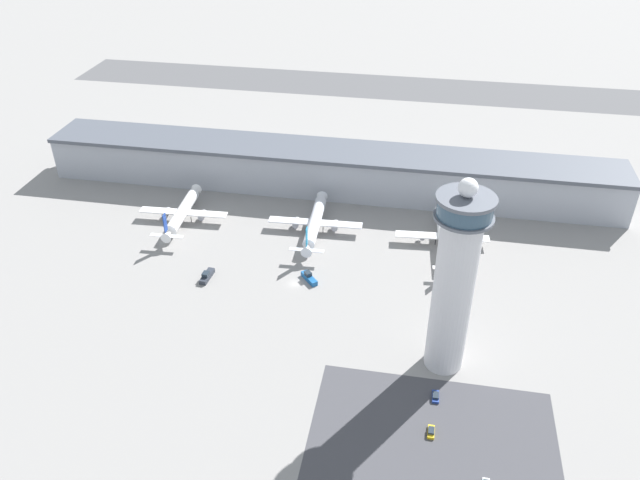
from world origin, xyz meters
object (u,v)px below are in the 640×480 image
Objects in this scene: car_black_suv at (431,432)px; airplane_gate_bravo at (315,222)px; service_truck_fuel at (309,278)px; car_red_hatchback at (436,396)px; control_tower at (455,280)px; airplane_gate_alpha at (182,212)px; service_truck_catering at (207,276)px; airplane_gate_charlie at (443,237)px.

airplane_gate_bravo is at bearing 117.83° from car_black_suv.
service_truck_fuel is (3.86, -31.56, -3.36)m from airplane_gate_bravo.
car_red_hatchback is at bearing -46.25° from service_truck_fuel.
car_black_suv is (-2.54, -27.08, -29.86)m from control_tower.
service_truck_catering is at bearing -57.97° from airplane_gate_alpha.
car_red_hatchback is (102.84, -76.93, -3.97)m from airplane_gate_alpha.
control_tower is 91.81m from service_truck_catering.
service_truck_fuel is 1.78× the size of car_black_suv.
airplane_gate_bravo is at bearing 2.00° from airplane_gate_alpha.
control_tower is 7.09× the size of service_truck_catering.
control_tower is 8.00× the size of service_truck_fuel.
service_truck_catering is at bearing 161.70° from control_tower.
airplane_gate_alpha is 0.89× the size of airplane_gate_charlie.
airplane_gate_bravo reaches higher than service_truck_catering.
service_truck_catering is 2.01× the size of car_black_suv.
service_truck_fuel is at bearing -145.97° from airplane_gate_charlie.
service_truck_fuel is (57.62, -29.69, -3.41)m from airplane_gate_alpha.
airplane_gate_charlie is 90.62m from car_black_suv.
car_red_hatchback is at bearing -27.33° from service_truck_catering.
car_red_hatchback is at bearing 86.26° from car_black_suv.
car_black_suv is at bearing -41.27° from airplane_gate_alpha.
airplane_gate_charlie is (103.09, 1.02, -0.50)m from airplane_gate_alpha.
control_tower is 14.26× the size of car_black_suv.
service_truck_fuel reaches higher than car_black_suv.
airplane_gate_alpha is 53.79m from airplane_gate_bravo.
service_truck_fuel is at bearing 126.57° from car_black_suv.
service_truck_catering is at bearing -155.98° from airplane_gate_charlie.
car_black_suv is (-0.82, -12.60, 0.04)m from car_red_hatchback.
airplane_gate_alpha is 0.92× the size of airplane_gate_bravo.
airplane_gate_alpha is (-104.56, 62.44, -25.93)m from control_tower.
car_red_hatchback is at bearing -36.80° from airplane_gate_alpha.
service_truck_catering is 1.13× the size of service_truck_fuel.
control_tower reaches higher than service_truck_catering.
car_red_hatchback is (80.86, -41.79, -0.53)m from service_truck_catering.
car_red_hatchback is 1.06× the size of car_black_suv.
service_truck_fuel is at bearing -27.26° from airplane_gate_alpha.
airplane_gate_alpha is at bearing 122.03° from service_truck_catering.
service_truck_catering is (-82.58, 27.31, -29.38)m from control_tower.
car_red_hatchback is (-0.25, -77.95, -3.47)m from airplane_gate_charlie.
airplane_gate_bravo is 5.58× the size of service_truck_fuel.
service_truck_fuel is 65.39m from car_red_hatchback.
airplane_gate_bravo reaches higher than car_red_hatchback.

